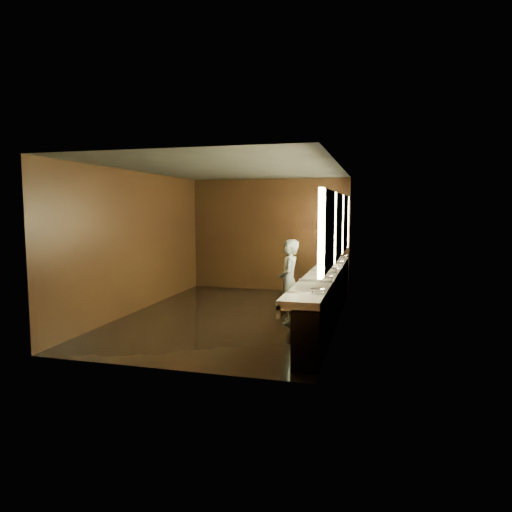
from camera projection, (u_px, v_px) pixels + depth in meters
The scene contains 10 objects.
floor at pixel (233, 316), 8.77m from camera, with size 6.00×6.00×0.00m, color black.
ceiling at pixel (232, 169), 8.48m from camera, with size 4.00×6.00×0.02m, color #2D2D2B.
wall_back at pixel (269, 235), 11.51m from camera, with size 4.00×0.02×2.80m, color black.
wall_front at pixel (159, 261), 5.75m from camera, with size 4.00×0.02×2.80m, color black.
wall_left at pixel (137, 242), 9.14m from camera, with size 0.02×6.00×2.80m, color black.
wall_right at pixel (339, 246), 8.11m from camera, with size 0.02×6.00×2.80m, color black.
sink_counter at pixel (327, 295), 8.26m from camera, with size 0.55×5.40×1.01m.
mirror_band at pixel (338, 226), 8.08m from camera, with size 0.06×5.03×1.15m.
person at pixel (289, 281), 8.20m from camera, with size 0.55×0.36×1.51m, color #9AC3E6.
trash_bin at pixel (313, 308), 8.17m from camera, with size 0.36×0.36×0.56m, color black.
Camera 1 is at (2.67, -8.19, 2.07)m, focal length 32.00 mm.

